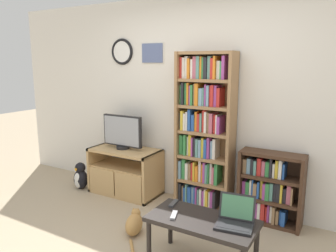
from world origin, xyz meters
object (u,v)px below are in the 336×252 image
television (122,132)px  bookshelf_tall (203,132)px  bookshelf_short (269,189)px  penguin_figurine (80,177)px  coffee_table (202,225)px  laptop (235,218)px  remote_near_laptop (174,215)px  remote_far_from_laptop (174,203)px  tv_stand (125,171)px  cat (134,224)px

television → bookshelf_tall: bookshelf_tall is taller
bookshelf_tall → bookshelf_short: (0.81, -0.00, -0.57)m
penguin_figurine → bookshelf_tall: bearing=11.5°
coffee_table → laptop: bearing=9.7°
bookshelf_short → penguin_figurine: bookshelf_short is taller
bookshelf_tall → remote_near_laptop: bearing=-77.2°
bookshelf_tall → coffee_table: size_ratio=2.03×
television → remote_far_from_laptop: television is taller
tv_stand → remote_far_from_laptop: tv_stand is taller
coffee_table → laptop: (0.28, 0.05, 0.12)m
tv_stand → bookshelf_short: bookshelf_short is taller
tv_stand → cat: size_ratio=1.90×
remote_near_laptop → television: bearing=-56.7°
tv_stand → remote_far_from_laptop: bearing=-34.2°
laptop → bookshelf_tall: bearing=117.5°
coffee_table → penguin_figurine: coffee_table is taller
television → coffee_table: television is taller
remote_far_from_laptop → remote_near_laptop: bearing=-67.5°
bookshelf_tall → remote_near_laptop: 1.34m
cat → penguin_figurine: (-1.40, 0.62, 0.07)m
television → cat: television is taller
tv_stand → cat: bearing=-47.3°
television → remote_far_from_laptop: size_ratio=3.69×
laptop → cat: (-1.13, 0.11, -0.41)m
bookshelf_short → coffee_table: 1.17m
remote_near_laptop → tv_stand: bearing=-56.9°
coffee_table → laptop: laptop is taller
tv_stand → remote_far_from_laptop: 1.52m
cat → laptop: bearing=-26.3°
television → cat: size_ratio=1.20×
remote_far_from_laptop → cat: size_ratio=0.32×
bookshelf_short → coffee_table: bookshelf_short is taller
television → remote_far_from_laptop: 1.60m
laptop → remote_near_laptop: (-0.52, -0.13, -0.05)m
cat → remote_near_laptop: bearing=-42.0°
remote_near_laptop → coffee_table: bearing=179.3°
tv_stand → remote_near_laptop: size_ratio=5.81×
cat → penguin_figurine: bearing=135.5°
bookshelf_short → bookshelf_tall: bearing=179.8°
remote_far_from_laptop → television: bearing=138.3°
remote_near_laptop → penguin_figurine: (-2.02, 0.86, -0.29)m
cat → bookshelf_short: bearing=19.5°
remote_near_laptop → remote_far_from_laptop: 0.25m
television → bookshelf_tall: size_ratio=0.32×
cat → television: bearing=112.7°
coffee_table → cat: bearing=169.2°
television → cat: 1.38m
tv_stand → coffee_table: size_ratio=1.02×
coffee_table → penguin_figurine: bearing=160.9°
remote_far_from_laptop → cat: bearing=169.1°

